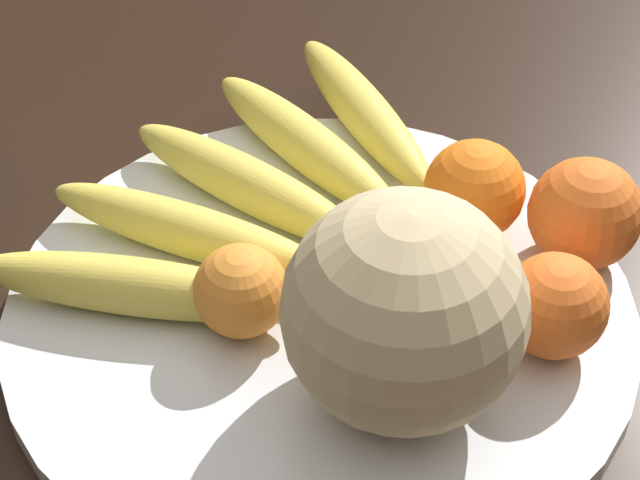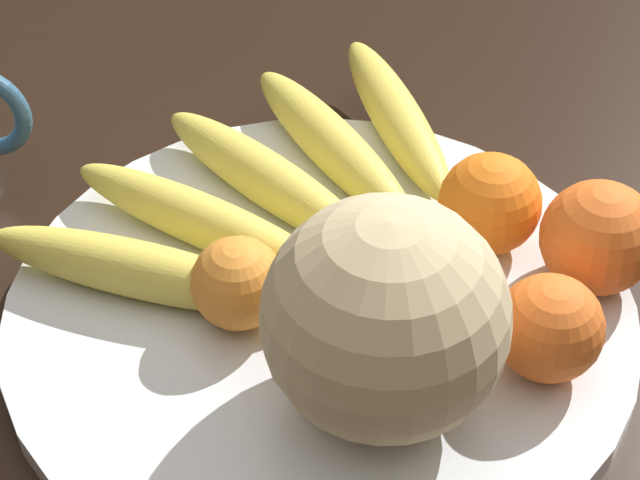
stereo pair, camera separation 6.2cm
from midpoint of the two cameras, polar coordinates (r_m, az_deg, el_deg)
The scene contains 9 objects.
kitchen_table at distance 0.72m, azimuth 6.01°, elevation -10.08°, with size 1.47×1.17×0.77m.
fruit_bowl at distance 0.66m, azimuth 2.69°, elevation -3.86°, with size 0.39×0.39×0.02m.
melon at distance 0.56m, azimuth 6.69°, elevation -4.33°, with size 0.13×0.13×0.13m.
banana_bunch at distance 0.71m, azimuth -0.06°, elevation 2.97°, with size 0.23×0.35×0.04m.
orange_front_left at distance 0.68m, azimuth 11.62°, elevation 1.81°, with size 0.07×0.07×0.07m.
orange_front_right at distance 0.62m, azimuth 14.98°, elevation -4.70°, with size 0.06×0.06×0.06m.
orange_mid_center at distance 0.67m, azimuth 17.20°, elevation 0.01°, with size 0.07×0.07×0.07m.
orange_back_left at distance 0.62m, azimuth -1.58°, elevation -2.46°, with size 0.06×0.06×0.06m.
produce_tag at distance 0.65m, azimuth 5.44°, elevation -3.92°, with size 0.09×0.08×0.00m.
Camera 2 is at (0.22, -0.39, 1.25)m, focal length 60.00 mm.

